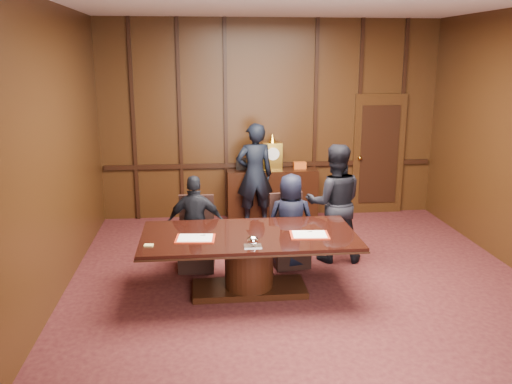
# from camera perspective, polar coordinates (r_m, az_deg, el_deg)

# --- Properties ---
(room) EXTENTS (7.00, 7.04, 3.50)m
(room) POSITION_cam_1_polar(r_m,az_deg,el_deg) (6.45, 6.05, 3.90)
(room) COLOR black
(room) RESTS_ON ground
(sideboard) EXTENTS (1.60, 0.45, 1.54)m
(sideboard) POSITION_cam_1_polar(r_m,az_deg,el_deg) (9.71, 1.70, -0.01)
(sideboard) COLOR black
(sideboard) RESTS_ON ground
(conference_table) EXTENTS (2.62, 1.32, 0.76)m
(conference_table) POSITION_cam_1_polar(r_m,az_deg,el_deg) (6.68, -0.73, -6.46)
(conference_table) COLOR black
(conference_table) RESTS_ON ground
(folder_left) EXTENTS (0.49, 0.37, 0.02)m
(folder_left) POSITION_cam_1_polar(r_m,az_deg,el_deg) (6.45, -6.41, -4.87)
(folder_left) COLOR #9F230E
(folder_left) RESTS_ON conference_table
(folder_right) EXTENTS (0.49, 0.37, 0.02)m
(folder_right) POSITION_cam_1_polar(r_m,az_deg,el_deg) (6.57, 5.64, -4.50)
(folder_right) COLOR #9F230E
(folder_right) RESTS_ON conference_table
(inkstand) EXTENTS (0.20, 0.14, 0.12)m
(inkstand) POSITION_cam_1_polar(r_m,az_deg,el_deg) (6.16, -0.36, -5.28)
(inkstand) COLOR white
(inkstand) RESTS_ON conference_table
(notepad) EXTENTS (0.11, 0.08, 0.01)m
(notepad) POSITION_cam_1_polar(r_m,az_deg,el_deg) (6.31, -11.24, -5.51)
(notepad) COLOR #DBC26B
(notepad) RESTS_ON conference_table
(chair_left) EXTENTS (0.51, 0.51, 0.99)m
(chair_left) POSITION_cam_1_polar(r_m,az_deg,el_deg) (7.55, -6.27, -5.82)
(chair_left) COLOR black
(chair_left) RESTS_ON ground
(chair_right) EXTENTS (0.54, 0.54, 0.99)m
(chair_right) POSITION_cam_1_polar(r_m,az_deg,el_deg) (7.65, 3.51, -5.50)
(chair_right) COLOR black
(chair_right) RESTS_ON ground
(signatory_left) EXTENTS (0.80, 0.37, 1.32)m
(signatory_left) POSITION_cam_1_polar(r_m,az_deg,el_deg) (7.36, -6.36, -3.32)
(signatory_left) COLOR black
(signatory_left) RESTS_ON ground
(signatory_right) EXTENTS (0.69, 0.49, 1.32)m
(signatory_right) POSITION_cam_1_polar(r_m,az_deg,el_deg) (7.46, 3.68, -3.05)
(signatory_right) COLOR black
(signatory_right) RESTS_ON ground
(witness_left) EXTENTS (0.70, 0.51, 1.77)m
(witness_left) POSITION_cam_1_polar(r_m,az_deg,el_deg) (9.27, -0.14, 1.85)
(witness_left) COLOR black
(witness_left) RESTS_ON ground
(witness_right) EXTENTS (0.88, 0.72, 1.68)m
(witness_right) POSITION_cam_1_polar(r_m,az_deg,el_deg) (7.72, 8.24, -1.17)
(witness_right) COLOR black
(witness_right) RESTS_ON ground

